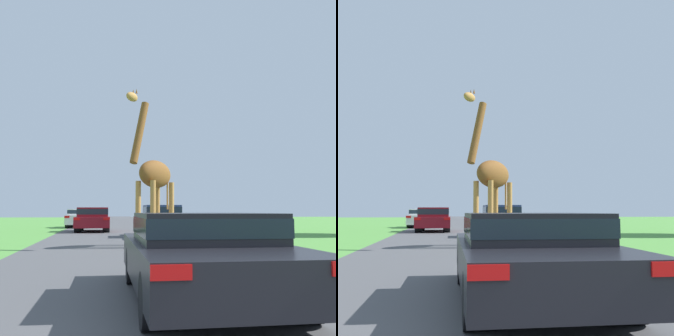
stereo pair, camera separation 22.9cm
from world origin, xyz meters
The scene contains 6 objects.
road centered at (0.00, 30.00, 0.00)m, with size 7.89×120.00×0.00m.
giraffe_near_road centered at (0.34, 13.13, 2.42)m, with size 2.03×2.39×5.29m.
car_lead_maroon centered at (0.02, 4.35, 0.66)m, with size 1.98×4.74×1.20m.
car_queue_right centered at (-3.15, 30.52, 0.72)m, with size 1.94×4.02×1.36m.
car_queue_left centered at (1.36, 18.57, 0.80)m, with size 1.81×4.40×1.50m.
car_far_ahead centered at (-2.05, 24.21, 0.76)m, with size 1.99×4.20×1.43m.
Camera 1 is at (-1.34, -1.55, 1.24)m, focal length 45.00 mm.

